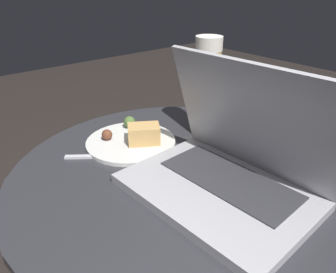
% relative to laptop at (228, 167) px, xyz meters
% --- Properties ---
extents(table, '(0.71, 0.71, 0.53)m').
position_rel_laptop_xyz_m(table, '(-0.10, -0.01, -0.18)').
color(table, '#9E9EA3').
rests_on(table, ground_plane).
extents(laptop, '(0.34, 0.25, 0.24)m').
position_rel_laptop_xyz_m(laptop, '(0.00, 0.00, 0.00)').
color(laptop, '#B2B2B7').
rests_on(laptop, table).
extents(beer_glass, '(0.06, 0.06, 0.24)m').
position_rel_laptop_xyz_m(beer_glass, '(-0.19, 0.14, 0.07)').
color(beer_glass, gold).
rests_on(beer_glass, table).
extents(snack_plate, '(0.21, 0.21, 0.05)m').
position_rel_laptop_xyz_m(snack_plate, '(-0.26, -0.03, -0.04)').
color(snack_plate, silver).
rests_on(snack_plate, table).
extents(fork, '(0.12, 0.14, 0.00)m').
position_rel_laptop_xyz_m(fork, '(-0.25, -0.11, -0.05)').
color(fork, silver).
rests_on(fork, table).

